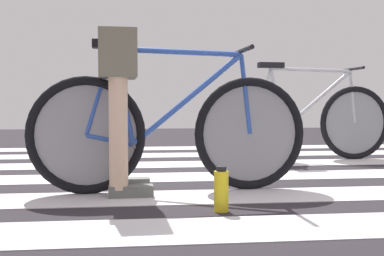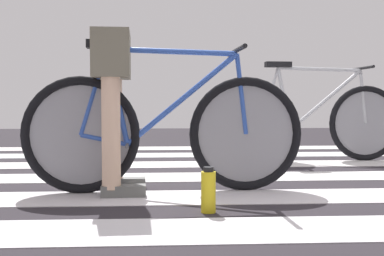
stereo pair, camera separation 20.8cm
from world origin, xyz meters
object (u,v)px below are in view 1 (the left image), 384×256
Objects in this scene: bicycle_1_of_2 at (170,130)px; bicycle_2_of_2 at (305,120)px; cyclist_1_of_2 at (119,89)px; water_bottle at (221,190)px.

bicycle_2_of_2 is at bearing 44.25° from bicycle_1_of_2.
cyclist_1_of_2 is 0.57× the size of bicycle_2_of_2.
water_bottle is at bearing -71.79° from bicycle_1_of_2.
water_bottle is (-1.18, -2.09, -0.28)m from bicycle_2_of_2.
cyclist_1_of_2 is 2.30m from bicycle_2_of_2.
bicycle_2_of_2 is (1.71, 1.52, -0.25)m from cyclist_1_of_2.
bicycle_1_of_2 is 1.77× the size of cyclist_1_of_2.
bicycle_1_of_2 is at bearing -0.00° from cyclist_1_of_2.
water_bottle is (0.22, -0.58, -0.28)m from bicycle_1_of_2.
bicycle_2_of_2 is 2.41m from water_bottle.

